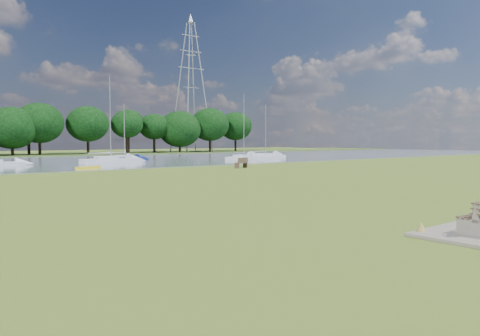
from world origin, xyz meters
TOP-DOWN VIEW (x-y plane):
  - ground at (0.00, 0.00)m, footprint 220.00×220.00m
  - river at (0.00, 42.00)m, footprint 220.00×40.00m
  - riverbank_bench at (15.50, 16.57)m, footprint 1.80×0.96m
  - kayak at (2.47, 24.00)m, footprint 2.74×1.67m
  - pylon at (44.64, 70.00)m, footprint 6.96×4.88m
  - sailboat_1 at (8.82, 33.34)m, footprint 7.17×2.17m
  - sailboat_2 at (33.28, 32.51)m, footprint 7.15×2.40m
  - sailboat_3 at (28.10, 31.41)m, footprint 7.46×4.62m
  - sailboat_5 at (12.87, 38.02)m, footprint 5.51×1.60m

SIDE VIEW (x-z plane):
  - ground at x=0.00m, z-range 0.00..0.00m
  - river at x=0.00m, z-range -0.05..0.05m
  - kayak at x=2.47m, z-range 0.05..0.32m
  - sailboat_3 at x=28.10m, z-range -4.22..5.19m
  - sailboat_2 at x=33.28m, z-range -3.54..4.55m
  - riverbank_bench at x=15.50m, z-range 0.00..1.06m
  - sailboat_5 at x=12.87m, z-range -3.26..4.34m
  - sailboat_1 at x=8.82m, z-range -4.70..5.89m
  - pylon at x=44.64m, z-range 3.97..35.06m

